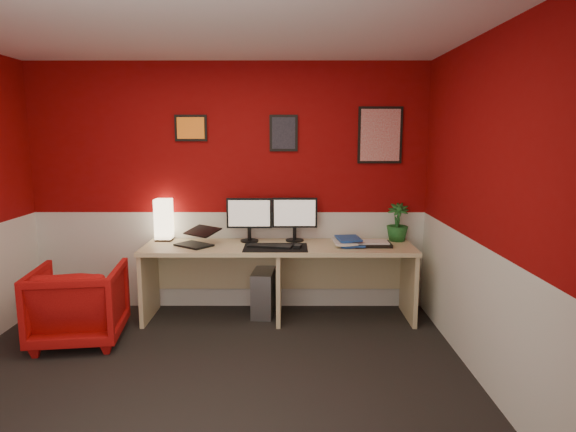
# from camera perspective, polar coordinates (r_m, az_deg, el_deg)

# --- Properties ---
(ground) EXTENTS (4.00, 3.50, 0.01)m
(ground) POSITION_cam_1_polar(r_m,az_deg,el_deg) (3.77, -9.75, -19.08)
(ground) COLOR black
(ground) RESTS_ON ground
(ceiling) EXTENTS (4.00, 3.50, 0.01)m
(ceiling) POSITION_cam_1_polar(r_m,az_deg,el_deg) (3.39, -10.99, 21.36)
(ceiling) COLOR white
(ceiling) RESTS_ON ground
(wall_back) EXTENTS (4.00, 0.01, 2.50)m
(wall_back) POSITION_cam_1_polar(r_m,az_deg,el_deg) (5.08, -6.79, 3.23)
(wall_back) COLOR maroon
(wall_back) RESTS_ON ground
(wall_front) EXTENTS (4.00, 0.01, 2.50)m
(wall_front) POSITION_cam_1_polar(r_m,az_deg,el_deg) (1.71, -21.01, -9.39)
(wall_front) COLOR maroon
(wall_front) RESTS_ON ground
(wall_right) EXTENTS (0.01, 3.50, 2.50)m
(wall_right) POSITION_cam_1_polar(r_m,az_deg,el_deg) (3.58, 22.94, 0.04)
(wall_right) COLOR maroon
(wall_right) RESTS_ON ground
(wainscot_back) EXTENTS (4.00, 0.01, 1.00)m
(wainscot_back) POSITION_cam_1_polar(r_m,az_deg,el_deg) (5.20, -6.63, -5.02)
(wainscot_back) COLOR silver
(wainscot_back) RESTS_ON ground
(wainscot_right) EXTENTS (0.01, 3.50, 1.00)m
(wainscot_right) POSITION_cam_1_polar(r_m,az_deg,el_deg) (3.77, 22.14, -11.29)
(wainscot_right) COLOR silver
(wainscot_right) RESTS_ON ground
(desk) EXTENTS (2.60, 0.65, 0.73)m
(desk) POSITION_cam_1_polar(r_m,az_deg,el_deg) (4.88, -1.07, -7.58)
(desk) COLOR #D1B986
(desk) RESTS_ON ground
(shoji_lamp) EXTENTS (0.16, 0.16, 0.40)m
(shoji_lamp) POSITION_cam_1_polar(r_m,az_deg,el_deg) (5.13, -14.09, -0.54)
(shoji_lamp) COLOR #FFE5B2
(shoji_lamp) RESTS_ON desk
(laptop) EXTENTS (0.40, 0.39, 0.22)m
(laptop) POSITION_cam_1_polar(r_m,az_deg,el_deg) (4.82, -10.82, -2.13)
(laptop) COLOR black
(laptop) RESTS_ON desk
(monitor_left) EXTENTS (0.45, 0.06, 0.58)m
(monitor_left) POSITION_cam_1_polar(r_m,az_deg,el_deg) (4.92, -4.49, 0.36)
(monitor_left) COLOR black
(monitor_left) RESTS_ON desk
(monitor_right) EXTENTS (0.45, 0.06, 0.58)m
(monitor_right) POSITION_cam_1_polar(r_m,az_deg,el_deg) (4.93, 0.78, 0.41)
(monitor_right) COLOR black
(monitor_right) RESTS_ON desk
(desk_mat) EXTENTS (0.60, 0.38, 0.01)m
(desk_mat) POSITION_cam_1_polar(r_m,az_deg,el_deg) (4.68, -1.44, -3.64)
(desk_mat) COLOR black
(desk_mat) RESTS_ON desk
(keyboard) EXTENTS (0.44, 0.22, 0.02)m
(keyboard) POSITION_cam_1_polar(r_m,az_deg,el_deg) (4.70, -2.07, -3.45)
(keyboard) COLOR black
(keyboard) RESTS_ON desk_mat
(mouse) EXTENTS (0.08, 0.11, 0.03)m
(mouse) POSITION_cam_1_polar(r_m,az_deg,el_deg) (4.65, 1.12, -3.51)
(mouse) COLOR black
(mouse) RESTS_ON desk_mat
(book_bottom) EXTENTS (0.24, 0.32, 0.03)m
(book_bottom) POSITION_cam_1_polar(r_m,az_deg,el_deg) (4.81, 5.95, -3.20)
(book_bottom) COLOR #224A9D
(book_bottom) RESTS_ON desk
(book_middle) EXTENTS (0.23, 0.30, 0.02)m
(book_middle) POSITION_cam_1_polar(r_m,az_deg,el_deg) (4.76, 5.27, -3.03)
(book_middle) COLOR silver
(book_middle) RESTS_ON book_bottom
(book_top) EXTENTS (0.25, 0.31, 0.03)m
(book_top) POSITION_cam_1_polar(r_m,az_deg,el_deg) (4.78, 5.69, -2.66)
(book_top) COLOR #224A9D
(book_top) RESTS_ON book_middle
(zen_tray) EXTENTS (0.35, 0.25, 0.03)m
(zen_tray) POSITION_cam_1_polar(r_m,az_deg,el_deg) (4.84, 9.68, -3.20)
(zen_tray) COLOR black
(zen_tray) RESTS_ON desk
(potted_plant) EXTENTS (0.25, 0.25, 0.38)m
(potted_plant) POSITION_cam_1_polar(r_m,az_deg,el_deg) (5.07, 12.48, -0.71)
(potted_plant) COLOR #19591E
(potted_plant) RESTS_ON desk
(pc_tower) EXTENTS (0.24, 0.47, 0.45)m
(pc_tower) POSITION_cam_1_polar(r_m,az_deg,el_deg) (5.03, -2.79, -8.72)
(pc_tower) COLOR #99999E
(pc_tower) RESTS_ON ground
(armchair) EXTENTS (0.81, 0.83, 0.68)m
(armchair) POSITION_cam_1_polar(r_m,az_deg,el_deg) (4.72, -22.91, -9.27)
(armchair) COLOR red
(armchair) RESTS_ON ground
(art_left) EXTENTS (0.32, 0.02, 0.26)m
(art_left) POSITION_cam_1_polar(r_m,az_deg,el_deg) (5.09, -11.11, 9.90)
(art_left) COLOR orange
(art_left) RESTS_ON wall_back
(art_center) EXTENTS (0.28, 0.02, 0.36)m
(art_center) POSITION_cam_1_polar(r_m,az_deg,el_deg) (5.00, -0.51, 9.51)
(art_center) COLOR black
(art_center) RESTS_ON wall_back
(art_right) EXTENTS (0.44, 0.02, 0.56)m
(art_right) POSITION_cam_1_polar(r_m,az_deg,el_deg) (5.08, 10.55, 9.13)
(art_right) COLOR red
(art_right) RESTS_ON wall_back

